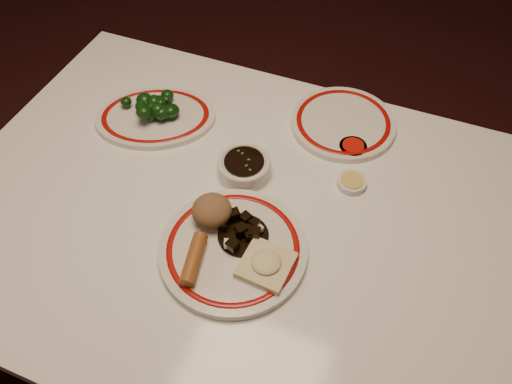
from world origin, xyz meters
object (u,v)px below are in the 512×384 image
(dining_table, at_px, (229,232))
(broccoli_plate, at_px, (156,117))
(broccoli_pile, at_px, (155,107))
(rice_mound, at_px, (212,211))
(fried_wonton, at_px, (266,264))
(spring_roll, at_px, (194,259))
(main_plate, at_px, (233,249))
(stirfry_heap, at_px, (243,232))
(soy_bowl, at_px, (244,168))

(dining_table, xyz_separation_m, broccoli_plate, (-0.27, 0.18, 0.10))
(dining_table, distance_m, broccoli_pile, 0.35)
(rice_mound, bearing_deg, fried_wonton, -24.27)
(rice_mound, height_order, spring_roll, rice_mound)
(main_plate, bearing_deg, rice_mound, 144.57)
(main_plate, relative_size, rice_mound, 3.87)
(dining_table, distance_m, broccoli_plate, 0.34)
(stirfry_heap, xyz_separation_m, broccoli_plate, (-0.33, 0.24, -0.02))
(soy_bowl, bearing_deg, fried_wonton, -57.91)
(main_plate, relative_size, spring_roll, 2.90)
(spring_roll, bearing_deg, dining_table, 78.78)
(broccoli_pile, bearing_deg, rice_mound, -41.88)
(rice_mound, distance_m, soy_bowl, 0.15)
(broccoli_pile, distance_m, soy_bowl, 0.28)
(rice_mound, xyz_separation_m, spring_roll, (0.01, -0.11, -0.01))
(broccoli_plate, bearing_deg, fried_wonton, -36.17)
(stirfry_heap, distance_m, broccoli_plate, 0.41)
(fried_wonton, xyz_separation_m, broccoli_plate, (-0.40, 0.29, -0.02))
(spring_roll, distance_m, broccoli_pile, 0.43)
(rice_mound, bearing_deg, main_plate, -35.43)
(rice_mound, xyz_separation_m, soy_bowl, (0.01, 0.15, -0.03))
(spring_roll, bearing_deg, main_plate, 36.50)
(spring_roll, bearing_deg, stirfry_heap, 45.54)
(spring_roll, height_order, soy_bowl, spring_roll)
(main_plate, distance_m, stirfry_heap, 0.04)
(main_plate, height_order, rice_mound, rice_mound)
(dining_table, relative_size, broccoli_pile, 7.87)
(fried_wonton, relative_size, broccoli_plate, 0.28)
(dining_table, distance_m, stirfry_heap, 0.15)
(rice_mound, distance_m, broccoli_plate, 0.35)
(rice_mound, height_order, broccoli_plate, rice_mound)
(broccoli_plate, bearing_deg, soy_bowl, -16.62)
(stirfry_heap, relative_size, broccoli_plate, 0.30)
(fried_wonton, bearing_deg, main_plate, 167.17)
(rice_mound, xyz_separation_m, fried_wonton, (0.14, -0.06, -0.02))
(main_plate, relative_size, fried_wonton, 3.15)
(spring_roll, bearing_deg, broccoli_plate, 117.29)
(stirfry_heap, bearing_deg, dining_table, 134.86)
(dining_table, relative_size, soy_bowl, 10.52)
(dining_table, height_order, rice_mound, rice_mound)
(dining_table, relative_size, rice_mound, 14.94)
(broccoli_plate, distance_m, soy_bowl, 0.28)
(main_plate, bearing_deg, broccoli_plate, 139.70)
(spring_roll, xyz_separation_m, soy_bowl, (-0.00, 0.26, -0.01))
(main_plate, relative_size, stirfry_heap, 2.94)
(fried_wonton, distance_m, broccoli_plate, 0.50)
(rice_mound, distance_m, fried_wonton, 0.15)
(spring_roll, xyz_separation_m, fried_wonton, (0.13, 0.04, -0.00))
(spring_roll, distance_m, stirfry_heap, 0.11)
(rice_mound, relative_size, spring_roll, 0.75)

